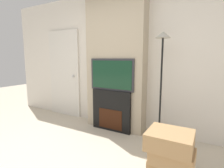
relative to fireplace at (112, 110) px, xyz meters
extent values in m
cube|color=silver|center=(0.00, 0.31, 0.96)|extent=(6.00, 0.06, 2.70)
cube|color=tan|center=(0.00, 0.14, 0.96)|extent=(1.18, 0.28, 2.70)
cube|color=black|center=(0.00, 0.00, 0.00)|extent=(0.80, 0.14, 0.78)
cube|color=#33160A|center=(0.00, -0.07, -0.15)|extent=(0.49, 0.01, 0.38)
cube|color=#2D2D33|center=(0.00, 0.00, 0.69)|extent=(0.90, 0.06, 0.59)
cube|color=#143823|center=(0.00, -0.03, 0.69)|extent=(0.83, 0.01, 0.52)
cylinder|color=black|center=(0.92, 0.00, -0.38)|extent=(0.30, 0.30, 0.03)
cylinder|color=black|center=(0.92, 0.00, 0.47)|extent=(0.03, 0.03, 1.67)
cone|color=#B7B2A3|center=(0.92, 0.00, 1.36)|extent=(0.24, 0.24, 0.10)
cube|color=#A37A4C|center=(1.24, -0.86, -0.29)|extent=(0.42, 0.35, 0.21)
cube|color=tan|center=(1.29, -0.90, -0.10)|extent=(0.48, 0.35, 0.17)
cube|color=tan|center=(1.26, -0.89, 0.08)|extent=(0.50, 0.44, 0.19)
cube|color=silver|center=(-1.47, 0.26, 0.62)|extent=(0.91, 0.04, 2.02)
sphere|color=silver|center=(-1.15, 0.22, 0.58)|extent=(0.06, 0.06, 0.06)
camera|label=1|loc=(1.60, -2.82, 1.00)|focal=28.00mm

